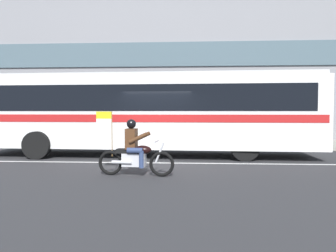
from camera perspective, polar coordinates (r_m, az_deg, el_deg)
ground_plane at (r=11.39m, az=-2.14°, el=-6.29°), size 60.00×60.00×0.00m
sidewalk_curb at (r=16.43m, az=-0.42°, el=-3.28°), size 28.00×3.80×0.15m
lane_center_stripe at (r=10.80m, az=-2.45°, el=-6.77°), size 26.60×0.14×0.01m
office_building_facade at (r=19.43m, az=0.05°, el=19.19°), size 28.00×0.89×14.59m
transit_bus at (r=12.49m, az=-3.56°, el=3.17°), size 13.23×3.06×3.22m
motorcycle_with_rider at (r=8.62m, az=-6.12°, el=-4.73°), size 2.19×0.64×1.78m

